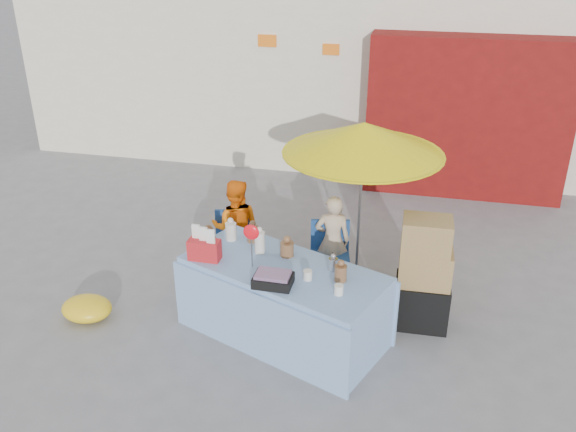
% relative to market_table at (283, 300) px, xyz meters
% --- Properties ---
extents(ground, '(80.00, 80.00, 0.00)m').
position_rel_market_table_xyz_m(ground, '(-0.22, 0.34, -0.44)').
color(ground, slate).
rests_on(ground, ground).
extents(market_table, '(2.46, 1.79, 1.35)m').
position_rel_market_table_xyz_m(market_table, '(0.00, 0.00, 0.00)').
color(market_table, '#7CA0C6').
rests_on(market_table, ground).
extents(chair_left, '(0.56, 0.55, 0.85)m').
position_rel_market_table_xyz_m(chair_left, '(-0.91, 1.06, -0.18)').
color(chair_left, navy).
rests_on(chair_left, ground).
extents(chair_right, '(0.56, 0.55, 0.85)m').
position_rel_market_table_xyz_m(chair_right, '(0.34, 1.06, -0.18)').
color(chair_right, navy).
rests_on(chair_right, ground).
extents(vendor_orange, '(0.71, 0.60, 1.29)m').
position_rel_market_table_xyz_m(vendor_orange, '(-0.91, 1.19, 0.20)').
color(vendor_orange, orange).
rests_on(vendor_orange, ground).
extents(vendor_beige, '(0.48, 0.36, 1.20)m').
position_rel_market_table_xyz_m(vendor_beige, '(0.34, 1.19, 0.16)').
color(vendor_beige, '#CBB18F').
rests_on(vendor_beige, ground).
extents(umbrella, '(1.90, 1.90, 2.09)m').
position_rel_market_table_xyz_m(umbrella, '(0.64, 1.34, 1.45)').
color(umbrella, gray).
rests_on(umbrella, ground).
extents(box_stack, '(0.61, 0.51, 1.32)m').
position_rel_market_table_xyz_m(box_stack, '(1.47, 0.56, 0.17)').
color(box_stack, black).
rests_on(box_stack, ground).
extents(tarp_bundle, '(0.73, 0.67, 0.27)m').
position_rel_market_table_xyz_m(tarp_bundle, '(-2.28, -0.22, -0.31)').
color(tarp_bundle, yellow).
rests_on(tarp_bundle, ground).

